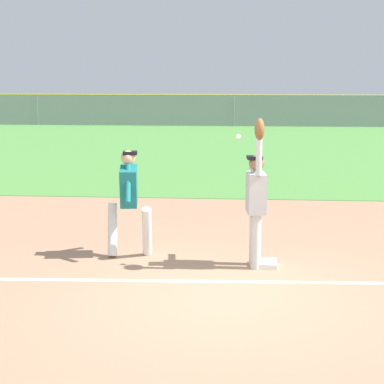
% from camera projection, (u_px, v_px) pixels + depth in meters
% --- Properties ---
extents(ground_plane, '(79.25, 79.25, 0.00)m').
position_uv_depth(ground_plane, '(223.00, 298.00, 8.11)').
color(ground_plane, tan).
extents(outfield_grass, '(43.75, 19.70, 0.01)m').
position_uv_depth(outfield_grass, '(232.00, 148.00, 24.02)').
color(outfield_grass, '#549342').
rests_on(outfield_grass, ground_plane).
extents(first_base, '(0.39, 0.39, 0.08)m').
position_uv_depth(first_base, '(264.00, 263.00, 9.42)').
color(first_base, white).
rests_on(first_base, ground_plane).
extents(fielder, '(0.31, 0.90, 2.28)m').
position_uv_depth(fielder, '(256.00, 195.00, 9.17)').
color(fielder, silver).
rests_on(fielder, ground_plane).
extents(runner, '(0.78, 0.85, 1.72)m').
position_uv_depth(runner, '(129.00, 196.00, 9.75)').
color(runner, white).
rests_on(runner, ground_plane).
extents(baseball, '(0.07, 0.07, 0.07)m').
position_uv_depth(baseball, '(238.00, 137.00, 8.97)').
color(baseball, white).
extents(outfield_fence, '(43.83, 0.08, 1.72)m').
position_uv_depth(outfield_fence, '(234.00, 110.00, 33.50)').
color(outfield_fence, '#93999E').
rests_on(outfield_fence, ground_plane).
extents(parked_car_white, '(4.54, 2.40, 1.25)m').
position_uv_depth(parked_car_white, '(120.00, 110.00, 37.05)').
color(parked_car_white, white).
rests_on(parked_car_white, ground_plane).
extents(parked_car_tan, '(4.44, 2.20, 1.25)m').
position_uv_depth(parked_car_tan, '(197.00, 110.00, 37.19)').
color(parked_car_tan, tan).
rests_on(parked_car_tan, ground_plane).
extents(parked_car_red, '(4.58, 2.50, 1.25)m').
position_uv_depth(parked_car_red, '(294.00, 111.00, 36.44)').
color(parked_car_red, '#B21E1E').
rests_on(parked_car_red, ground_plane).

